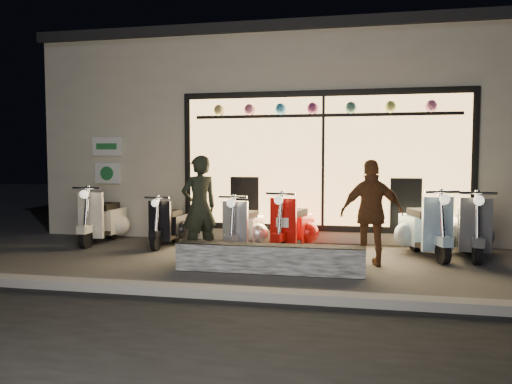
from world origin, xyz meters
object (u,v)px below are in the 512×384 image
at_px(scooter_red, 294,227).
at_px(scooter_silver, 245,228).
at_px(graffiti_barrier, 269,259).
at_px(woman, 372,213).
at_px(man, 199,207).

bearing_deg(scooter_red, scooter_silver, -153.25).
height_order(graffiti_barrier, woman, woman).
bearing_deg(man, scooter_silver, -166.60).
distance_m(graffiti_barrier, scooter_red, 1.83).
distance_m(scooter_red, woman, 1.72).
height_order(scooter_silver, woman, woman).
xyz_separation_m(man, woman, (2.69, -0.03, -0.03)).
xyz_separation_m(scooter_red, man, (-1.40, -1.05, 0.42)).
distance_m(scooter_silver, scooter_red, 0.86).
bearing_deg(graffiti_barrier, scooter_silver, 113.64).
relative_size(graffiti_barrier, scooter_red, 1.87).
distance_m(graffiti_barrier, woman, 1.71).
height_order(graffiti_barrier, scooter_red, scooter_red).
xyz_separation_m(graffiti_barrier, scooter_silver, (-0.71, 1.61, 0.18)).
bearing_deg(graffiti_barrier, woman, 27.59).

